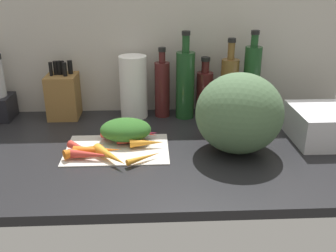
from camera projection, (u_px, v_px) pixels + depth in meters
ground_plane at (145, 150)px, 133.28cm from camera, size 170.00×80.00×3.00cm
wall_back at (144, 41)px, 156.83cm from camera, size 170.00×3.00×60.00cm
cutting_board at (117, 149)px, 129.55cm from camera, size 35.06×23.79×0.80cm
carrot_0 at (81, 148)px, 125.91cm from camera, size 10.12×9.00×2.74cm
carrot_1 at (97, 150)px, 123.92cm from camera, size 15.49×3.47×3.27cm
carrot_2 at (110, 156)px, 119.96cm from camera, size 12.51×13.78×3.47cm
carrot_3 at (144, 158)px, 120.37cm from camera, size 11.53×8.27×2.02cm
carrot_4 at (118, 137)px, 133.60cm from camera, size 12.97×9.94×3.58cm
carrot_5 at (137, 132)px, 138.28cm from camera, size 16.02×9.01×2.75cm
carrot_6 at (147, 143)px, 129.49cm from camera, size 11.78×3.77×3.01cm
carrot_7 at (137, 136)px, 135.53cm from camera, size 13.01×14.65×2.18cm
carrot_8 at (91, 155)px, 121.06cm from camera, size 15.32×5.50×3.06cm
carrot_9 at (135, 141)px, 132.23cm from camera, size 12.90×2.68×2.18cm
carrot_10 at (134, 133)px, 136.63cm from camera, size 17.79×3.91×3.49cm
carrot_11 at (85, 150)px, 124.42cm from camera, size 13.70×10.21×3.21cm
carrot_greens_pile at (126, 130)px, 134.23cm from camera, size 18.11×13.93×7.66cm
winter_squash at (239, 113)px, 124.42cm from camera, size 28.97×27.33×26.88cm
knife_block at (63, 95)px, 155.66cm from camera, size 12.19×12.99×23.48cm
paper_towel_roll at (133, 87)px, 154.88cm from camera, size 11.20×11.20×25.58cm
bottle_0 at (162, 88)px, 155.82cm from camera, size 6.23×6.23×28.81cm
bottle_1 at (185, 84)px, 153.55cm from camera, size 7.58×7.58×35.47cm
bottle_2 at (204, 92)px, 158.31cm from camera, size 6.97×6.97×24.57cm
bottle_3 at (229, 87)px, 154.00cm from camera, size 7.19×7.19×32.73cm
bottle_4 at (251, 81)px, 153.49cm from camera, size 6.83×6.83×35.66cm
dish_rack at (328, 125)px, 135.18cm from camera, size 25.16×23.55×11.63cm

